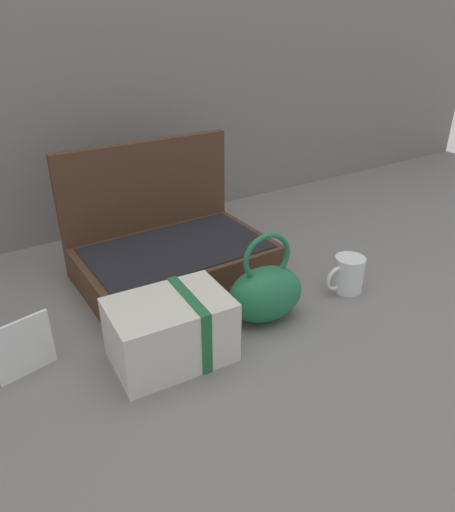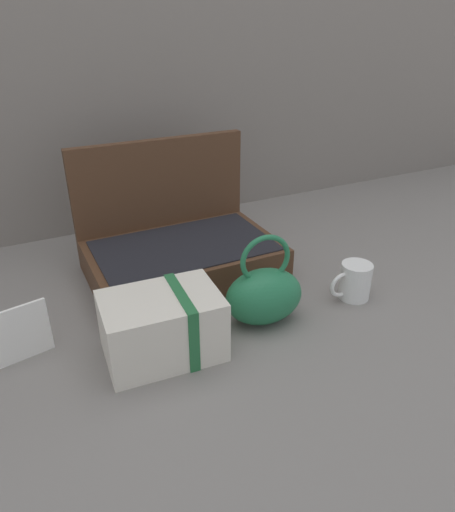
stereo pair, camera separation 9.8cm
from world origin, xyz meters
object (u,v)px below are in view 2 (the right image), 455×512
Objects in this scene: cream_toiletry_bag at (164,326)px; teal_pouch_handbag at (264,294)px; info_card_left at (22,333)px; open_suitcase at (179,245)px; coffee_mug at (354,281)px.

teal_pouch_handbag is at bearing 1.78° from cream_toiletry_bag.
teal_pouch_handbag is 0.48m from info_card_left.
cream_toiletry_bag is (-0.15, -0.30, -0.01)m from open_suitcase.
coffee_mug is 0.71m from info_card_left.
teal_pouch_handbag is (0.08, -0.29, -0.00)m from open_suitcase.
coffee_mug is at bearing -20.72° from info_card_left.
cream_toiletry_bag is 0.46m from coffee_mug.
cream_toiletry_bag is (-0.22, -0.01, -0.00)m from teal_pouch_handbag.
coffee_mug is (0.31, -0.31, -0.03)m from open_suitcase.
open_suitcase is 4.34× the size of coffee_mug.
cream_toiletry_bag is 1.99× the size of info_card_left.
cream_toiletry_bag reaches higher than coffee_mug.
open_suitcase is 2.25× the size of teal_pouch_handbag.
coffee_mug is (0.23, -0.01, -0.02)m from teal_pouch_handbag.
info_card_left is at bearing 171.19° from coffee_mug.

